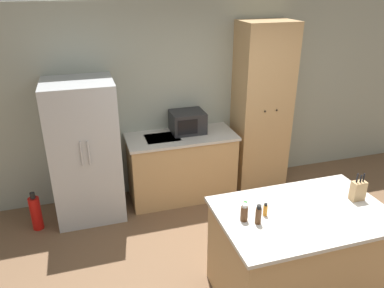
# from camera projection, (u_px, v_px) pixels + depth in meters

# --- Properties ---
(wall_back) EXTENTS (7.20, 0.06, 2.60)m
(wall_back) POSITION_uv_depth(u_px,v_px,m) (203.00, 98.00, 5.21)
(wall_back) COLOR #9EA393
(wall_back) RESTS_ON ground_plane
(refrigerator) EXTENTS (0.82, 0.75, 1.76)m
(refrigerator) POSITION_uv_depth(u_px,v_px,m) (85.00, 151.00, 4.60)
(refrigerator) COLOR #B7BABC
(refrigerator) RESTS_ON ground_plane
(back_counter) EXTENTS (1.45, 0.66, 0.92)m
(back_counter) POSITION_uv_depth(u_px,v_px,m) (181.00, 166.00, 5.14)
(back_counter) COLOR tan
(back_counter) RESTS_ON ground_plane
(pantry_cabinet) EXTENTS (0.72, 0.54, 2.34)m
(pantry_cabinet) POSITION_uv_depth(u_px,v_px,m) (262.00, 108.00, 5.22)
(pantry_cabinet) COLOR tan
(pantry_cabinet) RESTS_ON ground_plane
(kitchen_island) EXTENTS (1.52, 0.97, 0.95)m
(kitchen_island) POSITION_uv_depth(u_px,v_px,m) (298.00, 254.00, 3.49)
(kitchen_island) COLOR tan
(kitchen_island) RESTS_ON ground_plane
(microwave) EXTENTS (0.44, 0.38, 0.28)m
(microwave) POSITION_uv_depth(u_px,v_px,m) (187.00, 122.00, 5.02)
(microwave) COLOR #232326
(microwave) RESTS_ON back_counter
(knife_block) EXTENTS (0.13, 0.08, 0.27)m
(knife_block) POSITION_uv_depth(u_px,v_px,m) (358.00, 190.00, 3.44)
(knife_block) COLOR tan
(knife_block) RESTS_ON kitchen_island
(spice_bottle_tall_dark) EXTENTS (0.04, 0.04, 0.09)m
(spice_bottle_tall_dark) POSITION_uv_depth(u_px,v_px,m) (245.00, 207.00, 3.29)
(spice_bottle_tall_dark) COLOR #B2281E
(spice_bottle_tall_dark) RESTS_ON kitchen_island
(spice_bottle_short_red) EXTENTS (0.04, 0.04, 0.10)m
(spice_bottle_short_red) POSITION_uv_depth(u_px,v_px,m) (245.00, 210.00, 3.24)
(spice_bottle_short_red) COLOR #337033
(spice_bottle_short_red) RESTS_ON kitchen_island
(spice_bottle_amber_oil) EXTENTS (0.06, 0.06, 0.16)m
(spice_bottle_amber_oil) POSITION_uv_depth(u_px,v_px,m) (244.00, 213.00, 3.15)
(spice_bottle_amber_oil) COLOR #563319
(spice_bottle_amber_oil) RESTS_ON kitchen_island
(spice_bottle_green_herb) EXTENTS (0.05, 0.05, 0.18)m
(spice_bottle_green_herb) POSITION_uv_depth(u_px,v_px,m) (258.00, 215.00, 3.11)
(spice_bottle_green_herb) COLOR #563319
(spice_bottle_green_herb) RESTS_ON kitchen_island
(spice_bottle_pale_salt) EXTENTS (0.04, 0.04, 0.12)m
(spice_bottle_pale_salt) POSITION_uv_depth(u_px,v_px,m) (265.00, 210.00, 3.22)
(spice_bottle_pale_salt) COLOR orange
(spice_bottle_pale_salt) RESTS_ON kitchen_island
(fire_extinguisher) EXTENTS (0.13, 0.13, 0.50)m
(fire_extinguisher) POSITION_uv_depth(u_px,v_px,m) (36.00, 213.00, 4.54)
(fire_extinguisher) COLOR red
(fire_extinguisher) RESTS_ON ground_plane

